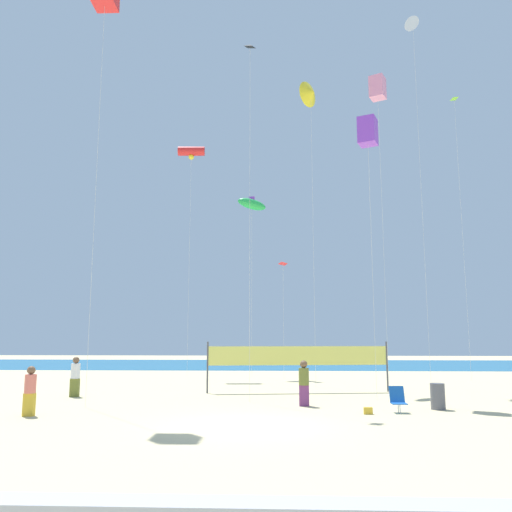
{
  "coord_description": "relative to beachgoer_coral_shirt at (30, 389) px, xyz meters",
  "views": [
    {
      "loc": [
        1.08,
        -16.1,
        2.61
      ],
      "look_at": [
        -0.12,
        11.02,
        6.84
      ],
      "focal_mm": 36.69,
      "sensor_mm": 36.0,
      "label": 1
    }
  ],
  "objects": [
    {
      "name": "kite_black_diamond",
      "position": [
        7.17,
        4.2,
        14.01
      ],
      "size": [
        0.57,
        0.58,
        15.81
      ],
      "color": "silver",
      "rests_on": "ground"
    },
    {
      "name": "kite_yellow_delta",
      "position": [
        10.32,
        10.78,
        15.66
      ],
      "size": [
        1.36,
        1.46,
        17.32
      ],
      "color": "silver",
      "rests_on": "ground"
    },
    {
      "name": "beach_handbag",
      "position": [
        11.43,
        0.94,
        -0.76
      ],
      "size": [
        0.29,
        0.15,
        0.23
      ],
      "primitive_type": "cube",
      "color": "gold",
      "rests_on": "ground"
    },
    {
      "name": "volleyball_net",
      "position": [
        9.32,
        8.02,
        0.76
      ],
      "size": [
        8.75,
        1.24,
        2.4
      ],
      "color": "#4C4C51",
      "rests_on": "ground"
    },
    {
      "name": "ground_plane",
      "position": [
        7.32,
        -1.61,
        -0.88
      ],
      "size": [
        120.0,
        120.0,
        0.0
      ],
      "primitive_type": "plane",
      "color": "beige"
    },
    {
      "name": "kite_red_tube",
      "position": [
        2.18,
        17.94,
        14.89
      ],
      "size": [
        1.92,
        0.76,
        16.15
      ],
      "color": "silver",
      "rests_on": "ground"
    },
    {
      "name": "folding_beach_chair",
      "position": [
        12.56,
        1.45,
        -0.41
      ],
      "size": [
        0.52,
        0.65,
        0.89
      ],
      "rotation": [
        0.0,
        0.0,
        0.63
      ],
      "color": "#1959B2",
      "rests_on": "ground"
    },
    {
      "name": "beachgoer_white_shirt",
      "position": [
        -0.69,
        5.69,
        0.05
      ],
      "size": [
        0.4,
        0.4,
        1.75
      ],
      "rotation": [
        0.0,
        0.0,
        5.92
      ],
      "color": "olive",
      "rests_on": "ground"
    },
    {
      "name": "beachgoer_olive_shirt",
      "position": [
        9.34,
        3.0,
        0.04
      ],
      "size": [
        0.39,
        0.39,
        1.72
      ],
      "rotation": [
        0.0,
        0.0,
        1.42
      ],
      "color": "#7A3872",
      "rests_on": "ground"
    },
    {
      "name": "kite_pink_box",
      "position": [
        14.11,
        10.59,
        15.81
      ],
      "size": [
        1.08,
        1.08,
        17.35
      ],
      "color": "silver",
      "rests_on": "ground"
    },
    {
      "name": "kite_violet_box",
      "position": [
        12.53,
        5.34,
        11.08
      ],
      "size": [
        1.04,
        1.04,
        12.61
      ],
      "color": "silver",
      "rests_on": "ground"
    },
    {
      "name": "ocean_band",
      "position": [
        7.32,
        34.17,
        -0.87
      ],
      "size": [
        120.0,
        20.0,
        0.01
      ],
      "primitive_type": "cube",
      "color": "#1E6B99",
      "rests_on": "ground"
    },
    {
      "name": "kite_lime_diamond",
      "position": [
        19.91,
        14.95,
        16.08
      ],
      "size": [
        0.59,
        0.59,
        18.16
      ],
      "color": "silver",
      "rests_on": "ground"
    },
    {
      "name": "kite_white_delta",
      "position": [
        16.39,
        10.95,
        19.81
      ],
      "size": [
        0.93,
        0.85,
        21.26
      ],
      "color": "silver",
      "rests_on": "ground"
    },
    {
      "name": "kite_green_inflatable",
      "position": [
        6.51,
        18.36,
        11.08
      ],
      "size": [
        2.26,
        1.17,
        12.55
      ],
      "color": "silver",
      "rests_on": "ground"
    },
    {
      "name": "beachgoer_coral_shirt",
      "position": [
        0.0,
        0.0,
        0.0
      ],
      "size": [
        0.38,
        0.38,
        1.64
      ],
      "rotation": [
        0.0,
        0.0,
        3.72
      ],
      "color": "gold",
      "rests_on": "ground"
    },
    {
      "name": "kite_red_diamond",
      "position": [
        8.68,
        16.22,
        6.42
      ],
      "size": [
        0.64,
        0.65,
        7.55
      ],
      "color": "silver",
      "rests_on": "ground"
    },
    {
      "name": "trash_barrel",
      "position": [
        14.19,
        2.25,
        -0.41
      ],
      "size": [
        0.52,
        0.52,
        0.94
      ],
      "primitive_type": "cylinder",
      "color": "#595960",
      "rests_on": "ground"
    }
  ]
}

